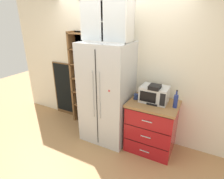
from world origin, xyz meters
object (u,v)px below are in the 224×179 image
object	(u,v)px
refrigerator	(107,93)
microwave	(154,94)
mug_navy	(136,97)
coffee_maker	(155,94)
bottle_cobalt	(176,100)
chalkboard_menu	(65,89)

from	to	relation	value
refrigerator	microwave	bearing A→B (deg)	6.46
mug_navy	refrigerator	bearing A→B (deg)	-175.62
coffee_maker	bottle_cobalt	size ratio (longest dim) A/B	1.08
mug_navy	bottle_cobalt	bearing A→B (deg)	-0.69
mug_navy	chalkboard_menu	xyz separation A→B (m)	(-1.84, 0.29, -0.31)
microwave	mug_navy	distance (m)	0.31
microwave	bottle_cobalt	world-z (taller)	bottle_cobalt
mug_navy	chalkboard_menu	bearing A→B (deg)	171.13
coffee_maker	bottle_cobalt	world-z (taller)	coffee_maker
refrigerator	coffee_maker	world-z (taller)	refrigerator
refrigerator	chalkboard_menu	xyz separation A→B (m)	(-1.30, 0.33, -0.28)
mug_navy	bottle_cobalt	xyz separation A→B (m)	(0.64, -0.01, 0.08)
refrigerator	microwave	xyz separation A→B (m)	(0.83, 0.09, 0.11)
refrigerator	mug_navy	xyz separation A→B (m)	(0.54, 0.04, 0.03)
mug_navy	coffee_maker	bearing A→B (deg)	2.05
microwave	bottle_cobalt	size ratio (longest dim) A/B	1.54
refrigerator	microwave	distance (m)	0.84
microwave	mug_navy	bearing A→B (deg)	-169.77
coffee_maker	chalkboard_menu	world-z (taller)	chalkboard_menu
refrigerator	coffee_maker	xyz separation A→B (m)	(0.84, 0.05, 0.14)
microwave	bottle_cobalt	xyz separation A→B (m)	(0.35, -0.06, -0.00)
refrigerator	bottle_cobalt	distance (m)	1.19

